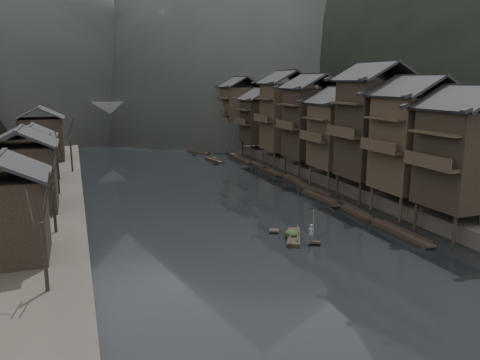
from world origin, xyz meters
name	(u,v)px	position (x,y,z in m)	size (l,w,h in m)	color
water	(253,227)	(0.00, 0.00, 0.00)	(300.00, 300.00, 0.00)	black
right_bank	(345,146)	(35.00, 40.00, 0.90)	(40.00, 200.00, 1.80)	#2D2823
stilt_houses	(319,114)	(17.28, 19.08, 9.00)	(9.00, 67.60, 16.02)	black
left_houses	(30,150)	(-20.50, 20.12, 5.66)	(8.10, 53.20, 8.73)	black
bare_trees	(60,160)	(-17.00, 9.68, 5.92)	(3.28, 43.93, 6.55)	black
moored_sampans	(279,176)	(12.06, 20.69, 0.20)	(3.00, 61.92, 0.47)	black
midriver_boats	(195,150)	(6.63, 49.28, 0.20)	(3.67, 32.42, 0.45)	black
stone_bridge	(143,118)	(0.00, 72.00, 5.11)	(40.00, 6.00, 9.00)	#4C4C4F
hero_sampan	(294,236)	(2.19, -4.41, 0.20)	(3.10, 4.98, 0.44)	black
cargo_heap	(292,230)	(2.09, -4.20, 0.78)	(1.13, 1.48, 0.68)	black
boatman	(311,230)	(3.01, -6.02, 1.20)	(0.56, 0.37, 1.53)	#5F5F62
bamboo_pole	(314,199)	(3.21, -6.02, 3.92)	(0.06, 0.06, 4.40)	#8C7A51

